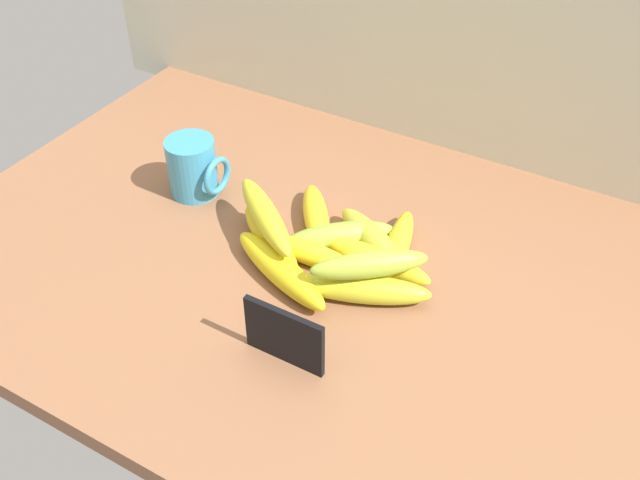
% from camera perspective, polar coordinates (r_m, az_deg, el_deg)
% --- Properties ---
extents(counter_top, '(1.10, 0.76, 0.03)m').
position_cam_1_polar(counter_top, '(1.07, -1.53, -2.07)').
color(counter_top, brown).
rests_on(counter_top, ground).
extents(chalkboard_sign, '(0.11, 0.02, 0.08)m').
position_cam_1_polar(chalkboard_sign, '(0.90, -2.78, -7.63)').
color(chalkboard_sign, black).
rests_on(chalkboard_sign, counter_top).
extents(coffee_mug, '(0.09, 0.08, 0.10)m').
position_cam_1_polar(coffee_mug, '(1.18, -9.84, 5.60)').
color(coffee_mug, teal).
rests_on(coffee_mug, counter_top).
extents(banana_0, '(0.16, 0.04, 0.03)m').
position_cam_1_polar(banana_0, '(1.04, -0.65, -1.13)').
color(banana_0, yellow).
rests_on(banana_0, counter_top).
extents(banana_1, '(0.07, 0.17, 0.03)m').
position_cam_1_polar(banana_1, '(1.06, 6.05, -0.51)').
color(banana_1, yellow).
rests_on(banana_1, counter_top).
extents(banana_2, '(0.19, 0.11, 0.04)m').
position_cam_1_polar(banana_2, '(0.99, 3.22, -3.81)').
color(banana_2, gold).
rests_on(banana_2, counter_top).
extents(banana_3, '(0.20, 0.11, 0.04)m').
position_cam_1_polar(banana_3, '(1.02, -3.10, -2.33)').
color(banana_3, yellow).
rests_on(banana_3, counter_top).
extents(banana_4, '(0.12, 0.15, 0.04)m').
position_cam_1_polar(banana_4, '(1.11, -0.32, 1.88)').
color(banana_4, yellow).
rests_on(banana_4, counter_top).
extents(banana_5, '(0.16, 0.11, 0.04)m').
position_cam_1_polar(banana_5, '(1.07, 4.13, 0.04)').
color(banana_5, gold).
rests_on(banana_5, counter_top).
extents(banana_6, '(0.15, 0.13, 0.04)m').
position_cam_1_polar(banana_6, '(1.07, 1.66, 0.35)').
color(banana_6, '#8EB53A').
rests_on(banana_6, counter_top).
extents(banana_7, '(0.17, 0.13, 0.04)m').
position_cam_1_polar(banana_7, '(1.07, -3.86, -0.04)').
color(banana_7, yellow).
rests_on(banana_7, counter_top).
extents(banana_8, '(0.17, 0.05, 0.04)m').
position_cam_1_polar(banana_8, '(1.03, 4.42, -1.63)').
color(banana_8, yellow).
rests_on(banana_8, counter_top).
extents(banana_9, '(0.17, 0.14, 0.04)m').
position_cam_1_polar(banana_9, '(1.05, -4.37, 1.81)').
color(banana_9, yellow).
rests_on(banana_9, banana_7).
extents(banana_10, '(0.15, 0.13, 0.04)m').
position_cam_1_polar(banana_10, '(0.97, 3.87, -1.92)').
color(banana_10, '#9CB837').
rests_on(banana_10, banana_2).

